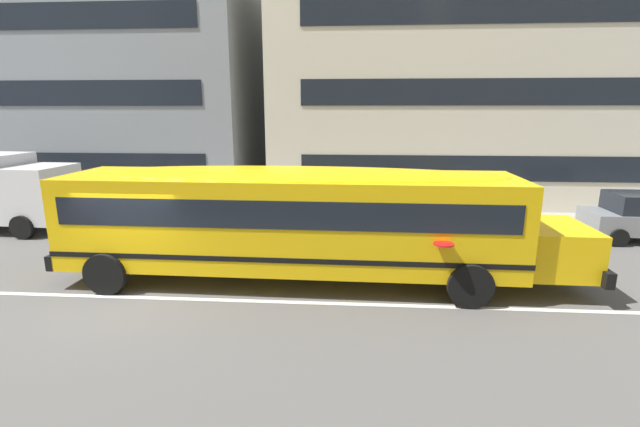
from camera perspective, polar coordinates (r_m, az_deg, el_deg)
The scene contains 6 objects.
ground_plane at distance 11.72m, azimuth -23.59°, elevation -9.90°, with size 400.00×400.00×0.00m, color #54514F.
sidewalk_far at distance 19.23m, azimuth -12.03°, elevation -0.20°, with size 120.00×3.00×0.01m, color gray.
lane_centreline at distance 11.72m, azimuth -23.59°, elevation -9.89°, with size 110.00×0.16×0.01m, color silver.
school_bus at distance 11.28m, azimuth -2.72°, elevation -0.19°, with size 13.36×3.28×2.98m.
apartment_block_far_left at distance 28.63m, azimuth -24.76°, elevation 16.64°, with size 16.08×11.60×13.30m.
apartment_block_far_centre at distance 27.21m, azimuth 18.46°, elevation 20.79°, with size 20.03×13.58×16.50m.
Camera 1 is at (5.32, -9.48, 4.40)m, focal length 24.70 mm.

